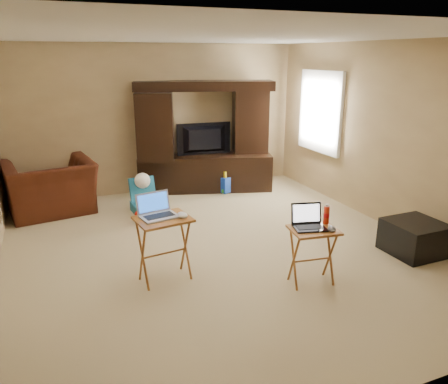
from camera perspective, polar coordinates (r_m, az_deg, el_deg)
name	(u,v)px	position (r m, az deg, el deg)	size (l,w,h in m)	color
floor	(218,249)	(5.48, -0.80, -7.42)	(5.50, 5.50, 0.00)	beige
ceiling	(217,36)	(4.98, -0.93, 19.69)	(5.50, 5.50, 0.00)	silver
wall_back	(159,119)	(7.67, -8.54, 9.36)	(5.00, 5.00, 0.00)	tan
wall_front	(385,238)	(2.82, 20.23, -5.66)	(5.00, 5.00, 0.00)	tan
wall_right	(387,136)	(6.42, 20.53, 6.89)	(5.50, 5.50, 0.00)	tan
window_pane	(321,112)	(7.58, 12.58, 10.19)	(1.20, 1.20, 0.00)	white
window_frame	(320,112)	(7.57, 12.46, 10.19)	(0.06, 1.14, 1.34)	white
entertainment_center	(205,137)	(7.63, -2.54, 7.18)	(2.32, 0.58, 1.90)	black
television	(205,140)	(7.61, -2.46, 6.86)	(0.96, 0.13, 0.55)	black
recliner	(50,187)	(7.07, -21.74, 0.56)	(1.24, 1.08, 0.80)	#431B0E
child_rocker	(145,196)	(6.75, -10.30, -0.46)	(0.39, 0.45, 0.52)	#186085
plush_toy	(147,208)	(6.38, -10.05, -2.01)	(0.38, 0.32, 0.42)	red
push_toy	(231,179)	(7.73, 0.86, 1.66)	(0.54, 0.39, 0.41)	#163CB5
ottoman	(415,238)	(5.78, 23.63, -5.47)	(0.62, 0.62, 0.40)	black
tray_table_left	(164,249)	(4.67, -7.80, -7.43)	(0.54, 0.43, 0.71)	#925923
tray_table_right	(312,256)	(4.68, 11.44, -8.21)	(0.47, 0.38, 0.61)	#9A5A25
laptop_left	(159,206)	(4.51, -8.51, -1.88)	(0.37, 0.30, 0.24)	#AAA9AE
laptop_right	(310,218)	(4.51, 11.20, -3.32)	(0.32, 0.27, 0.24)	black
mouse_left	(183,215)	(4.51, -5.44, -3.02)	(0.09, 0.14, 0.06)	silver
mouse_right	(332,229)	(4.53, 13.91, -4.69)	(0.08, 0.12, 0.05)	#3F3F44
water_bottle	(326,215)	(4.69, 13.24, -2.95)	(0.06, 0.06, 0.19)	red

